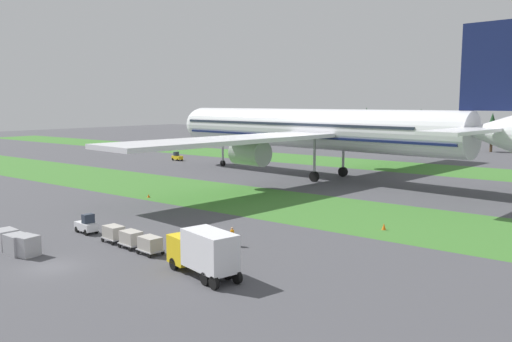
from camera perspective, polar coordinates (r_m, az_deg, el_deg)
The scene contains 17 objects.
ground_plane at distance 45.29m, azimuth -21.22°, elevation -9.69°, with size 400.00×400.00×0.00m, color #47474C.
grass_strip_near at distance 67.34m, azimuth 3.28°, elevation -3.67°, with size 320.00×17.76×0.01m, color #3D752D.
grass_strip_far at distance 109.38m, azimuth 17.58°, elevation 0.27°, with size 320.00×17.76×0.01m, color #3D752D.
airliner at distance 91.16m, azimuth 6.81°, elevation 4.53°, with size 67.94×83.75×23.53m.
baggage_tug at distance 55.39m, azimuth -17.83°, elevation -5.58°, with size 2.72×1.56×1.97m.
cargo_dolly_lead at distance 51.10m, azimuth -15.14°, elevation -6.44°, with size 2.34×1.72×1.55m.
cargo_dolly_second at distance 48.70m, azimuth -13.36°, elevation -7.06°, with size 2.34×1.72×1.55m.
cargo_dolly_third at distance 46.36m, azimuth -11.39°, elevation -7.74°, with size 2.34×1.72×1.55m.
catering_truck at distance 39.95m, azimuth -5.75°, elevation -8.56°, with size 7.30×3.89×3.58m.
pushback_tractor at distance 119.76m, azimuth -8.53°, elevation 1.52°, with size 2.72×1.56×1.97m.
ground_crew_marshaller at distance 48.16m, azimuth -2.59°, elevation -7.00°, with size 0.36×0.55×1.74m.
uld_container_0 at distance 49.96m, azimuth -24.40°, elevation -7.23°, with size 2.00×1.60×1.74m, color #A3A3A8.
uld_container_1 at distance 49.18m, azimuth -23.63°, elevation -7.41°, with size 2.00×1.60×1.75m, color #A3A3A8.
uld_container_2 at distance 52.29m, azimuth -25.44°, elevation -6.65°, with size 2.00×1.60×1.74m, color #A3A3A8.
taxiway_marker_0 at distance 73.84m, azimuth -11.54°, elevation -2.64°, with size 0.44×0.44×0.47m, color orange.
taxiway_marker_1 at distance 55.71m, azimuth 13.67°, elevation -5.86°, with size 0.44×0.44×0.68m, color orange.
distant_tree_line at distance 156.64m, azimuth 20.76°, elevation 4.64°, with size 146.86×10.17×12.22m.
Camera 1 is at (37.50, -21.86, 12.91)m, focal length 36.98 mm.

